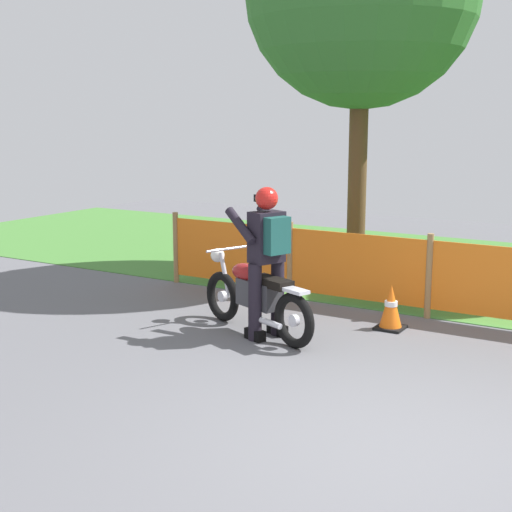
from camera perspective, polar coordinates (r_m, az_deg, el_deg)
ground at (r=5.74m, az=11.84°, el=-14.51°), size 24.00×24.00×0.02m
barrier_fence at (r=8.80m, az=19.45°, el=-2.12°), size 9.65×0.08×1.05m
motorcycle_lead at (r=8.18m, az=-0.06°, el=-3.14°), size 1.83×0.88×0.91m
rider_lead at (r=7.91m, az=0.87°, el=0.15°), size 0.78×0.68×1.69m
traffic_cone at (r=8.54m, az=10.60°, el=-4.00°), size 0.32×0.32×0.53m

